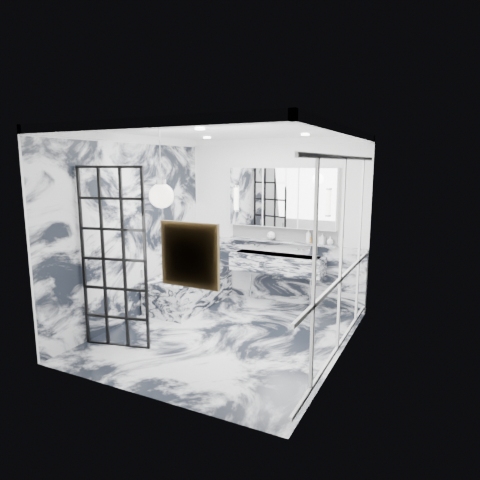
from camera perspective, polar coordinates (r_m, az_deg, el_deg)
The scene contains 25 objects.
floor at distance 6.18m, azimuth -1.93°, elevation -12.51°, with size 3.60×3.60×0.00m, color silver.
ceiling at distance 5.72m, azimuth -2.10°, elevation 14.35°, with size 3.60×3.60×0.00m, color white.
wall_back at distance 7.40m, azimuth 4.67°, elevation 2.49°, with size 3.60×3.60×0.00m, color white.
wall_front at distance 4.33m, azimuth -13.49°, elevation -3.21°, with size 3.60×3.60×0.00m, color white.
wall_left at distance 6.69m, azimuth -14.13°, elevation 1.41°, with size 3.60×3.60×0.00m, color white.
wall_right at distance 5.23m, azimuth 13.59°, elevation -0.94°, with size 3.60×3.60×0.00m, color white.
marble_clad_back at distance 7.54m, azimuth 4.50°, elevation -4.13°, with size 3.18×0.05×1.05m, color silver.
marble_clad_left at distance 6.69m, azimuth -14.01°, elevation 0.90°, with size 0.02×3.56×2.68m, color silver.
panel_molding at distance 5.25m, azimuth 13.33°, elevation -1.99°, with size 0.03×3.40×2.30m, color white.
soap_bottle_a at distance 7.14m, azimuth 9.11°, elevation 0.54°, with size 0.09×0.09×0.23m, color #8C5919.
soap_bottle_b at distance 7.07m, azimuth 10.92°, elevation 0.20°, with size 0.08×0.08×0.18m, color #4C4C51.
soap_bottle_c at distance 7.05m, azimuth 11.93°, elevation -0.07°, with size 0.11×0.11×0.14m, color silver.
face_pot at distance 7.36m, azimuth 4.19°, elevation 0.61°, with size 0.15×0.15×0.15m, color white.
amber_bottle at distance 7.14m, azimuth 9.37°, elevation -0.01°, with size 0.04×0.04×0.10m, color #8C5919.
flower_vase at distance 6.47m, azimuth -7.96°, elevation -5.82°, with size 0.08×0.08×0.12m, color silver.
crittall_door at distance 5.72m, azimuth -16.49°, elevation -2.48°, with size 0.88×0.04×2.34m, color black, non-canonical shape.
artwork at distance 3.98m, azimuth -6.71°, elevation -1.98°, with size 0.51×0.05×0.51m, color #D55815.
pendant_light at distance 4.67m, azimuth -10.43°, elevation 5.81°, with size 0.26×0.26×0.26m, color white.
trough_sink at distance 7.24m, azimuth 4.97°, elevation -3.07°, with size 1.60×0.45×0.30m, color silver.
ledge at distance 7.33m, azimuth 5.49°, elevation -0.22°, with size 1.90×0.14×0.04m, color silver.
subway_tile at distance 7.36m, azimuth 5.68°, elevation 0.90°, with size 1.90×0.03×0.23m, color white.
mirror_cabinet at distance 7.23m, azimuth 5.60°, elevation 5.65°, with size 1.90×0.16×1.00m, color white.
sconce_left at distance 7.48m, azimuth -0.56°, elevation 5.53°, with size 0.07×0.07×0.40m, color white.
sconce_right at distance 6.90m, azimuth 11.70°, elevation 4.93°, with size 0.07×0.07×0.40m, color white.
bathtub at distance 7.38m, azimuth -6.68°, elevation -6.50°, with size 0.75×1.65×0.55m, color silver.
Camera 1 is at (2.73, -5.01, 2.37)m, focal length 32.00 mm.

